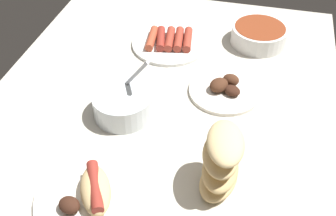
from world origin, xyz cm
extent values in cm
cube|color=beige|center=(0.00, 0.00, -1.50)|extent=(120.00, 90.00, 3.00)
cylinder|color=white|center=(28.79, 4.07, 0.50)|extent=(22.75, 22.75, 1.00)
cylinder|color=#9E3828|center=(29.76, -1.24, 2.23)|extent=(11.11, 3.96, 2.46)
cylinder|color=#9E3828|center=(29.28, 1.42, 2.23)|extent=(11.10, 3.88, 2.46)
cylinder|color=#9E3828|center=(28.79, 4.07, 2.23)|extent=(11.10, 3.91, 2.46)
cylinder|color=maroon|center=(28.31, 6.73, 2.23)|extent=(11.14, 4.79, 2.46)
cylinder|color=#AD472D|center=(27.83, 9.39, 2.23)|extent=(11.06, 3.54, 2.46)
cylinder|color=silver|center=(-3.67, 8.00, 3.10)|extent=(14.66, 14.66, 6.21)
cylinder|color=beige|center=(-3.67, 8.00, 4.35)|extent=(12.90, 12.90, 2.79)
cube|color=#B7B7BC|center=(-0.37, 6.17, 9.15)|extent=(4.60, 9.69, 13.34)
ellipsoid|color=#DBB77A|center=(-19.65, -18.01, 1.80)|extent=(13.27, 9.33, 3.60)
ellipsoid|color=tan|center=(-19.87, -18.07, 5.40)|extent=(12.28, 7.46, 3.60)
ellipsoid|color=#DBB77A|center=(-19.29, -17.79, 9.00)|extent=(13.06, 8.90, 3.60)
ellipsoid|color=#E5C689|center=(-19.27, -18.36, 12.60)|extent=(13.14, 9.05, 3.60)
cylinder|color=white|center=(10.41, -15.19, 0.50)|extent=(18.70, 18.70, 1.00)
ellipsoid|color=#472819|center=(12.99, -16.36, 2.54)|extent=(4.18, 4.88, 3.08)
ellipsoid|color=#381E14|center=(9.15, -17.17, 2.15)|extent=(5.14, 5.54, 2.30)
ellipsoid|color=#472819|center=(10.07, -13.58, 2.57)|extent=(6.89, 6.53, 3.15)
cylinder|color=white|center=(36.47, -21.85, 2.72)|extent=(16.75, 16.75, 5.45)
cylinder|color=maroon|center=(36.47, -21.85, 5.05)|extent=(15.07, 15.07, 1.00)
cylinder|color=white|center=(-29.07, 5.21, 0.50)|extent=(25.22, 25.22, 1.00)
ellipsoid|color=#DBB77A|center=(-29.07, 5.21, 3.20)|extent=(13.67, 10.92, 4.40)
cylinder|color=maroon|center=(-29.07, 5.21, 4.41)|extent=(11.49, 7.43, 2.40)
ellipsoid|color=#381E14|center=(-33.14, 9.16, 2.40)|extent=(4.58, 5.15, 2.80)
camera|label=1|loc=(-72.82, -20.22, 69.38)|focal=43.56mm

